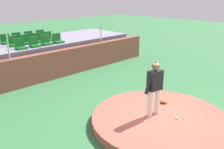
{
  "coord_description": "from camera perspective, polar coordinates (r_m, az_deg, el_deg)",
  "views": [
    {
      "loc": [
        -6.11,
        -3.89,
        4.06
      ],
      "look_at": [
        0.0,
        2.21,
        1.16
      ],
      "focal_mm": 39.19,
      "sensor_mm": 36.0,
      "label": 1
    }
  ],
  "objects": [
    {
      "name": "stadium_chair_0",
      "position": [
        12.55,
        -20.56,
        6.31
      ],
      "size": [
        0.48,
        0.44,
        0.5
      ],
      "rotation": [
        0.0,
        0.0,
        3.14
      ],
      "color": "#196524",
      "rests_on": "bleacher_platform"
    },
    {
      "name": "bleacher_platform",
      "position": [
        14.23,
        -18.35,
        4.15
      ],
      "size": [
        11.94,
        3.41,
        1.5
      ],
      "primitive_type": "cube",
      "color": "gray",
      "rests_on": "ground_plane"
    },
    {
      "name": "stadium_chair_4",
      "position": [
        13.38,
        -22.14,
        6.83
      ],
      "size": [
        0.48,
        0.44,
        0.5
      ],
      "rotation": [
        0.0,
        0.0,
        3.14
      ],
      "color": "#196524",
      "rests_on": "bleacher_platform"
    },
    {
      "name": "stadium_chair_6",
      "position": [
        13.94,
        -17.01,
        7.81
      ],
      "size": [
        0.48,
        0.44,
        0.5
      ],
      "rotation": [
        0.0,
        0.0,
        3.14
      ],
      "color": "#196524",
      "rests_on": "bleacher_platform"
    },
    {
      "name": "stadium_chair_8",
      "position": [
        14.18,
        -23.54,
        7.25
      ],
      "size": [
        0.48,
        0.44,
        0.5
      ],
      "rotation": [
        0.0,
        0.0,
        3.14
      ],
      "color": "#196524",
      "rests_on": "bleacher_platform"
    },
    {
      "name": "pitcher",
      "position": [
        7.83,
        9.94,
        -2.34
      ],
      "size": [
        0.83,
        0.32,
        1.8
      ],
      "rotation": [
        0.0,
        0.0,
        -0.12
      ],
      "color": "silver",
      "rests_on": "pitchers_mound"
    },
    {
      "name": "stadium_chair_2",
      "position": [
        13.2,
        -15.09,
        7.41
      ],
      "size": [
        0.48,
        0.44,
        0.5
      ],
      "rotation": [
        0.0,
        0.0,
        3.14
      ],
      "color": "#196524",
      "rests_on": "bleacher_platform"
    },
    {
      "name": "baseball",
      "position": [
        8.08,
        14.82,
        -9.88
      ],
      "size": [
        0.07,
        0.07,
        0.07
      ],
      "primitive_type": "sphere",
      "color": "white",
      "rests_on": "pitchers_mound"
    },
    {
      "name": "stadium_chair_7",
      "position": [
        14.31,
        -14.58,
        8.28
      ],
      "size": [
        0.48,
        0.44,
        0.5
      ],
      "rotation": [
        0.0,
        0.0,
        3.14
      ],
      "color": "#196524",
      "rests_on": "bleacher_platform"
    },
    {
      "name": "fence_post_right",
      "position": [
        13.98,
        -2.62,
        9.72
      ],
      "size": [
        0.06,
        0.06,
        1.11
      ],
      "primitive_type": "cylinder",
      "color": "silver",
      "rests_on": "brick_barrier"
    },
    {
      "name": "ground_plane",
      "position": [
        8.3,
        11.05,
        -11.11
      ],
      "size": [
        60.0,
        60.0,
        0.0
      ],
      "primitive_type": "plane",
      "color": "#367342"
    },
    {
      "name": "stadium_chair_11",
      "position": [
        15.1,
        -16.19,
        8.66
      ],
      "size": [
        0.48,
        0.44,
        0.5
      ],
      "rotation": [
        0.0,
        0.0,
        3.14
      ],
      "color": "#196524",
      "rests_on": "bleacher_platform"
    },
    {
      "name": "stadium_chair_3",
      "position": [
        13.56,
        -12.57,
        7.89
      ],
      "size": [
        0.48,
        0.44,
        0.5
      ],
      "rotation": [
        0.0,
        0.0,
        3.14
      ],
      "color": "#196524",
      "rests_on": "bleacher_platform"
    },
    {
      "name": "stadium_chair_10",
      "position": [
        14.77,
        -18.67,
        8.21
      ],
      "size": [
        0.48,
        0.44,
        0.5
      ],
      "rotation": [
        0.0,
        0.0,
        3.14
      ],
      "color": "#196524",
      "rests_on": "bleacher_platform"
    },
    {
      "name": "pitchers_mound",
      "position": [
        8.24,
        11.11,
        -10.31
      ],
      "size": [
        4.44,
        4.44,
        0.26
      ],
      "primitive_type": "cylinder",
      "color": "#AE5646",
      "rests_on": "ground_plane"
    },
    {
      "name": "stadium_chair_9",
      "position": [
        14.48,
        -21.23,
        7.74
      ],
      "size": [
        0.48,
        0.44,
        0.5
      ],
      "rotation": [
        0.0,
        0.0,
        3.14
      ],
      "color": "#196524",
      "rests_on": "bleacher_platform"
    },
    {
      "name": "fielding_glove",
      "position": [
        9.07,
        11.79,
        -6.24
      ],
      "size": [
        0.31,
        0.36,
        0.11
      ],
      "primitive_type": "ellipsoid",
      "rotation": [
        0.0,
        0.0,
        2.03
      ],
      "color": "brown",
      "rests_on": "pitchers_mound"
    },
    {
      "name": "brick_barrier",
      "position": [
        12.36,
        -13.58,
        2.16
      ],
      "size": [
        12.93,
        0.4,
        1.36
      ],
      "primitive_type": "cube",
      "color": "brown",
      "rests_on": "ground_plane"
    },
    {
      "name": "stadium_chair_5",
      "position": [
        13.66,
        -19.4,
        7.36
      ],
      "size": [
        0.48,
        0.44,
        0.5
      ],
      "rotation": [
        0.0,
        0.0,
        3.14
      ],
      "color": "#196524",
      "rests_on": "bleacher_platform"
    },
    {
      "name": "stadium_chair_1",
      "position": [
        12.85,
        -17.63,
        6.89
      ],
      "size": [
        0.48,
        0.44,
        0.5
      ],
      "rotation": [
        0.0,
        0.0,
        3.14
      ],
      "color": "#196524",
      "rests_on": "bleacher_platform"
    },
    {
      "name": "fence_post_left",
      "position": [
        11.18,
        -23.09,
        6.02
      ],
      "size": [
        0.06,
        0.06,
        1.11
      ],
      "primitive_type": "cylinder",
      "color": "silver",
      "rests_on": "brick_barrier"
    }
  ]
}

